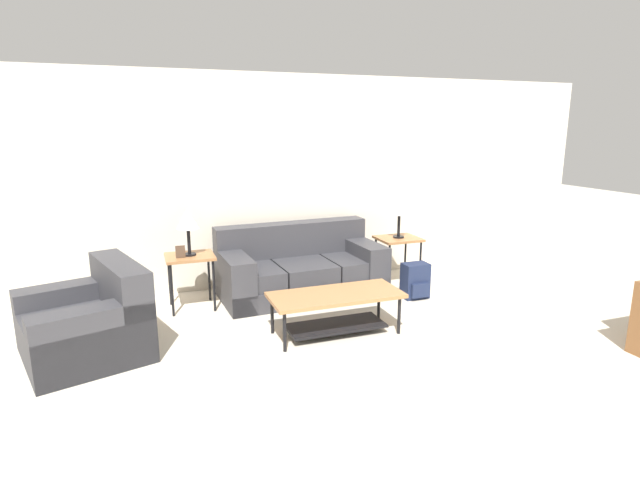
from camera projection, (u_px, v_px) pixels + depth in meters
wall_back at (297, 181)px, 6.31m from camera, size 8.63×0.06×2.60m
couch at (300, 270)px, 5.97m from camera, size 1.95×1.02×0.82m
armchair at (89, 324)px, 4.36m from camera, size 1.21×1.28×0.80m
coffee_table at (336, 304)px, 4.80m from camera, size 1.27×0.55×0.41m
side_table_left at (190, 261)px, 5.43m from camera, size 0.52×0.45×0.60m
side_table_right at (398, 243)px, 6.29m from camera, size 0.52×0.45×0.60m
table_lamp_left at (188, 220)px, 5.33m from camera, size 0.24×0.24×0.51m
table_lamp_right at (399, 207)px, 6.19m from camera, size 0.24×0.24×0.51m
backpack at (415, 281)px, 5.84m from camera, size 0.30×0.28×0.41m
picture_frame at (180, 252)px, 5.30m from camera, size 0.10×0.04×0.13m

